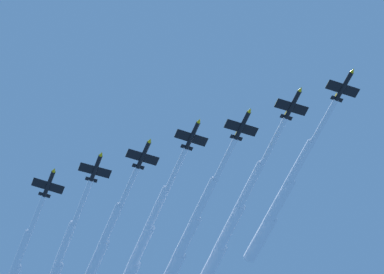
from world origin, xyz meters
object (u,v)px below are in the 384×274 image
(jet_starboard_inner, at_px, (186,240))
(jet_starboard_mid, at_px, (96,262))
(jet_port_inner, at_px, (228,231))
(jet_lead, at_px, (279,203))
(jet_port_mid, at_px, (141,248))

(jet_starboard_inner, height_order, jet_starboard_mid, jet_starboard_mid)
(jet_port_inner, xyz_separation_m, jet_starboard_mid, (27.88, 25.57, -2.20))
(jet_lead, height_order, jet_starboard_mid, jet_lead)
(jet_starboard_inner, relative_size, jet_port_mid, 0.99)
(jet_lead, height_order, jet_port_mid, jet_lead)
(jet_lead, bearing_deg, jet_starboard_inner, 35.39)
(jet_port_inner, height_order, jet_starboard_inner, jet_port_inner)
(jet_lead, distance_m, jet_starboard_mid, 53.35)
(jet_lead, xyz_separation_m, jet_starboard_mid, (42.44, 32.14, -3.49))
(jet_starboard_inner, distance_m, jet_starboard_mid, 26.38)
(jet_port_inner, bearing_deg, jet_starboard_inner, 50.74)
(jet_starboard_inner, height_order, jet_port_mid, jet_port_mid)
(jet_port_inner, distance_m, jet_starboard_mid, 37.90)
(jet_lead, relative_size, jet_starboard_mid, 1.01)
(jet_lead, distance_m, jet_port_inner, 16.03)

